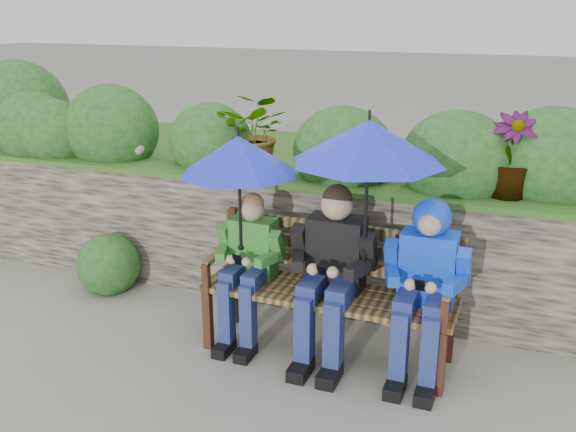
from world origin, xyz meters
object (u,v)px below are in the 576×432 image
at_px(park_bench, 331,281).
at_px(umbrella_left, 239,155).
at_px(boy_left, 248,261).
at_px(boy_right, 426,275).
at_px(umbrella_right, 369,142).
at_px(boy_middle, 331,267).

bearing_deg(park_bench, umbrella_left, -173.11).
xyz_separation_m(boy_left, boy_right, (1.24, 0.00, 0.08)).
height_order(park_bench, boy_right, boy_right).
distance_m(park_bench, umbrella_right, 1.05).
bearing_deg(boy_right, park_bench, 173.53).
distance_m(park_bench, boy_right, 0.68).
height_order(boy_middle, umbrella_right, umbrella_right).
height_order(park_bench, umbrella_right, umbrella_right).
bearing_deg(umbrella_left, boy_right, 0.18).
bearing_deg(boy_middle, park_bench, 107.01).
bearing_deg(boy_left, umbrella_right, -1.62).
relative_size(park_bench, umbrella_right, 1.70).
relative_size(boy_middle, umbrella_left, 1.39).
xyz_separation_m(boy_middle, boy_right, (0.62, 0.02, 0.03)).
xyz_separation_m(park_bench, boy_right, (0.65, -0.07, 0.18)).
bearing_deg(park_bench, umbrella_right, -22.13).
height_order(boy_left, umbrella_left, umbrella_left).
distance_m(umbrella_left, umbrella_right, 0.91).
distance_m(park_bench, boy_middle, 0.18).
bearing_deg(umbrella_left, boy_middle, -1.08).
xyz_separation_m(umbrella_left, umbrella_right, (0.90, -0.02, 0.16)).
bearing_deg(park_bench, boy_left, -172.46).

